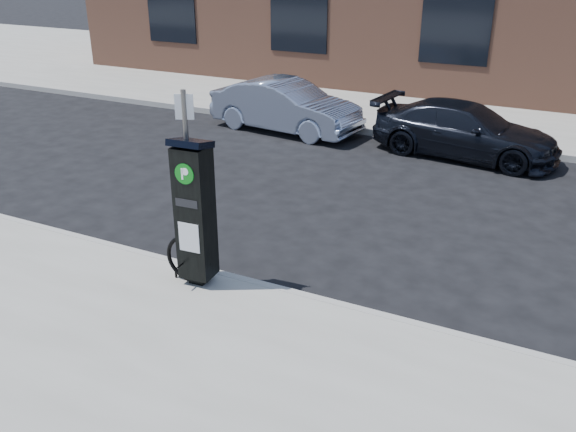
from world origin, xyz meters
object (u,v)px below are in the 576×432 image
Objects in this scene: parking_kiosk at (195,211)px; car_silver at (286,106)px; car_dark at (465,130)px; sign_pole at (190,191)px; bike_rack at (189,259)px.

parking_kiosk is 0.52× the size of car_silver.
car_dark is (2.01, 7.70, -0.61)m from parking_kiosk.
car_silver is at bearing 96.03° from car_dark.
sign_pole is at bearing -154.86° from car_silver.
car_dark reaches higher than bike_rack.
car_dark is at bearing 71.73° from bike_rack.
parking_kiosk is at bearing -154.42° from car_silver.
bike_rack is at bearing -155.37° from car_silver.
sign_pole reaches higher than car_dark.
bike_rack is (-0.13, -0.05, -0.73)m from parking_kiosk.
car_silver is 4.58m from car_dark.
car_dark is at bearing 71.47° from parking_kiosk.
car_dark is at bearing 50.23° from sign_pole.
parking_kiosk is 8.19m from car_silver.
parking_kiosk is 0.50× the size of car_dark.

